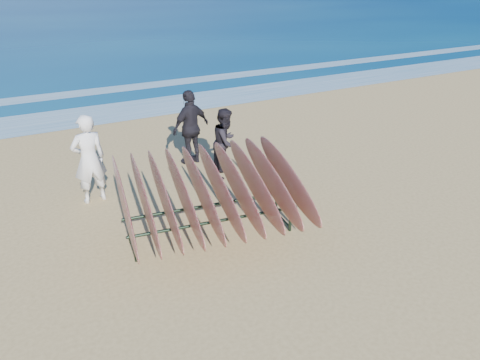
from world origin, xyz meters
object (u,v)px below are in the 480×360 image
Objects in this scene: surfboard_rack at (211,190)px; person_dark_b at (191,127)px; person_dark_a at (226,143)px; person_white at (89,159)px.

surfboard_rack is 1.86× the size of person_dark_b.
person_dark_a is at bearing 92.60° from person_dark_b.
person_dark_b reaches higher than surfboard_rack.
surfboard_rack is 2.14× the size of person_dark_a.
person_dark_b is (2.79, 0.96, -0.01)m from person_white.
surfboard_rack is 3.08m from person_white.
person_dark_a is at bearing 172.30° from person_white.
person_dark_a is 0.87× the size of person_dark_b.
person_dark_b is (1.22, 3.61, -0.01)m from surfboard_rack.
person_dark_a is at bearing 65.61° from surfboard_rack.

